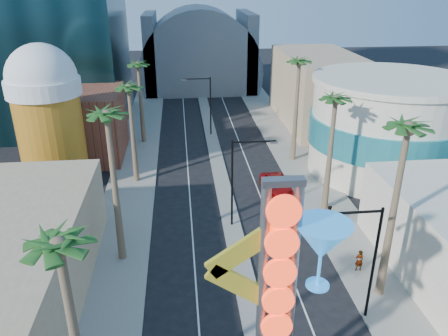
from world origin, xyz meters
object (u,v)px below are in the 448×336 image
at_px(red_pickup, 276,185).
at_px(neon_sign, 295,282).
at_px(pedestrian_b, 329,215).
at_px(pedestrian_a, 359,260).

bearing_deg(red_pickup, neon_sign, -101.81).
relative_size(neon_sign, pedestrian_b, 6.84).
height_order(neon_sign, pedestrian_a, neon_sign).
distance_m(red_pickup, pedestrian_b, 7.53).
height_order(neon_sign, pedestrian_b, neon_sign).
height_order(red_pickup, pedestrian_b, pedestrian_b).
height_order(red_pickup, pedestrian_a, pedestrian_a).
xyz_separation_m(pedestrian_a, pedestrian_b, (-0.15, 6.53, 0.05)).
distance_m(neon_sign, pedestrian_b, 18.87).
bearing_deg(pedestrian_b, pedestrian_a, 105.32).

